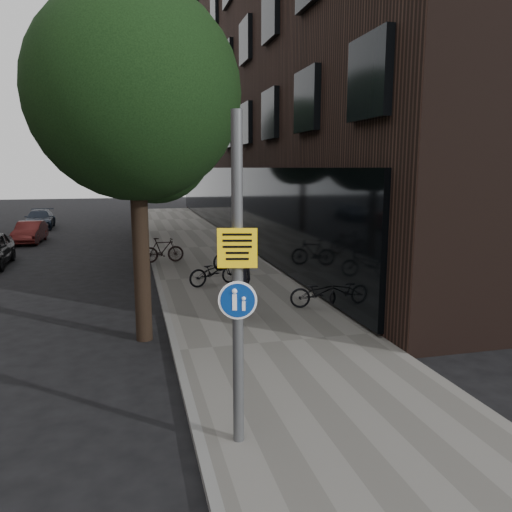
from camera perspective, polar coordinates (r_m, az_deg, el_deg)
name	(u,v)px	position (r m, az deg, el deg)	size (l,w,h in m)	color
ground	(330,423)	(8.00, 8.49, -18.39)	(120.00, 120.00, 0.00)	black
sidewalk	(225,278)	(17.16, -3.61, -2.55)	(4.50, 60.00, 0.12)	slate
curb_edge	(158,282)	(16.90, -11.14, -2.90)	(0.15, 60.00, 0.13)	slate
building_right_dark_brick	(324,77)	(31.06, 7.83, 19.60)	(12.00, 40.00, 18.00)	black
street_tree_near	(138,104)	(11.19, -13.29, 16.52)	(4.40, 4.40, 7.50)	black
street_tree_mid	(134,132)	(19.66, -13.75, 13.61)	(5.00, 5.00, 7.80)	black
street_tree_far	(132,143)	(28.64, -13.94, 12.39)	(5.00, 5.00, 7.80)	black
signpost	(238,282)	(6.46, -2.11, -3.04)	(0.50, 0.15, 4.38)	#595B5E
pedestrian	(242,281)	(12.58, -1.63, -2.91)	(0.62, 0.41, 1.71)	black
parked_bike_facade_near	(320,292)	(13.38, 7.29, -4.14)	(0.55, 1.58, 0.83)	black
parked_bike_facade_far	(232,256)	(18.28, -2.71, 0.03)	(0.47, 1.66, 1.00)	black
parked_bike_curb_near	(214,271)	(15.82, -4.82, -1.74)	(0.60, 1.72, 0.91)	black
parked_bike_curb_far	(163,250)	(19.94, -10.60, 0.68)	(0.46, 1.63, 0.98)	black
parked_car_mid	(30,232)	(28.07, -24.42, 2.49)	(1.16, 3.31, 1.09)	#591B19
parked_car_far	(40,219)	(34.51, -23.49, 3.88)	(1.64, 4.04, 1.17)	#1C2433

